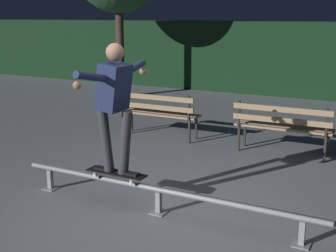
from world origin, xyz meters
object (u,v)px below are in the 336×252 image
(grind_rail, at_px, (158,193))
(park_bench_leftmost, at_px, (157,110))
(skateboard, at_px, (116,173))
(skateboarder, at_px, (114,98))
(park_bench_left_center, at_px, (282,124))

(grind_rail, xyz_separation_m, park_bench_leftmost, (-1.65, 2.94, 0.29))
(skateboard, relative_size, skateboarder, 0.50)
(skateboard, xyz_separation_m, park_bench_left_center, (1.29, 2.94, 0.14))
(skateboarder, bearing_deg, park_bench_left_center, 66.28)
(skateboard, distance_m, park_bench_leftmost, 3.13)
(skateboard, height_order, park_bench_left_center, park_bench_left_center)
(grind_rail, bearing_deg, skateboard, 180.00)
(skateboarder, distance_m, park_bench_left_center, 3.31)
(grind_rail, xyz_separation_m, park_bench_left_center, (0.71, 2.94, 0.29))
(skateboarder, relative_size, park_bench_leftmost, 0.97)
(park_bench_left_center, bearing_deg, park_bench_leftmost, 180.00)
(grind_rail, xyz_separation_m, skateboard, (-0.59, 0.00, 0.15))
(skateboarder, xyz_separation_m, park_bench_left_center, (1.29, 2.94, -0.80))
(park_bench_leftmost, bearing_deg, park_bench_left_center, 0.00)
(park_bench_leftmost, bearing_deg, skateboard, -70.14)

